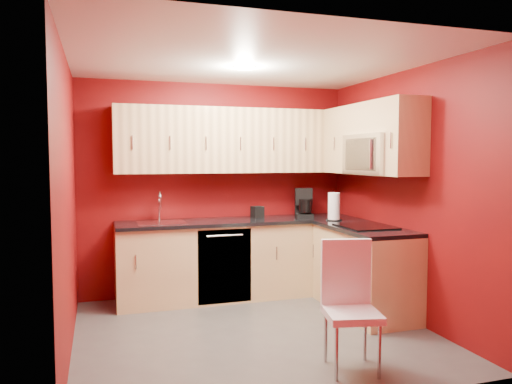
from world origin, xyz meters
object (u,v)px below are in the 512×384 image
paper_towel (334,207)px  dining_chair (352,307)px  sink (161,219)px  coffee_maker (304,203)px  microwave (377,154)px  napkin_holder (257,212)px

paper_towel → dining_chair: bearing=-112.3°
sink → paper_towel: sink is taller
coffee_maker → paper_towel: 0.48m
microwave → napkin_holder: size_ratio=5.61×
microwave → napkin_holder: bearing=130.4°
paper_towel → coffee_maker: bearing=112.3°
napkin_holder → paper_towel: 0.92m
coffee_maker → napkin_holder: coffee_maker is taller
napkin_holder → sink: bearing=-174.9°
napkin_holder → dining_chair: napkin_holder is taller
sink → napkin_holder: size_ratio=3.84×
microwave → sink: microwave is taller
microwave → paper_towel: bearing=107.2°
microwave → dining_chair: bearing=-127.3°
microwave → paper_towel: 0.86m
napkin_holder → paper_towel: bearing=-34.2°
paper_towel → dining_chair: paper_towel is taller
sink → napkin_holder: sink is taller
dining_chair → sink: bearing=130.1°
sink → paper_towel: (1.91, -0.41, 0.12)m
microwave → dining_chair: 1.92m
coffee_maker → paper_towel: (0.18, -0.44, -0.01)m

